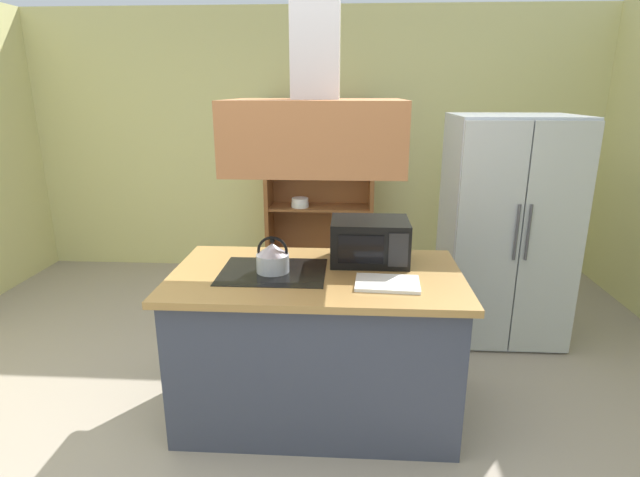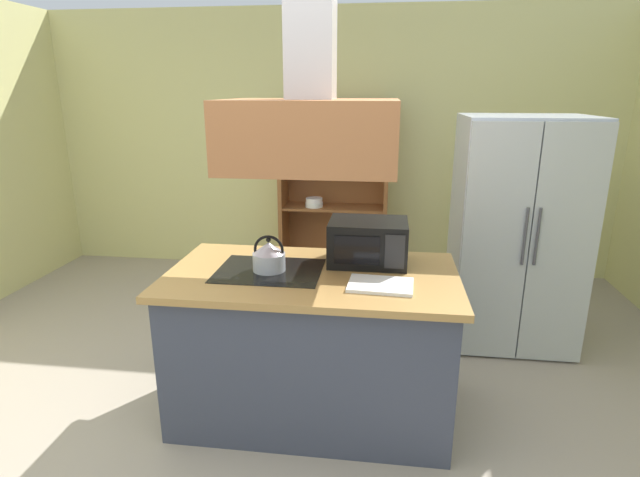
% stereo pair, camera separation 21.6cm
% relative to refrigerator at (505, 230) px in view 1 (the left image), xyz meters
% --- Properties ---
extents(ground_plane, '(7.80, 7.80, 0.00)m').
position_rel_refrigerator_xyz_m(ground_plane, '(-1.61, -1.46, -0.86)').
color(ground_plane, '#9F9282').
extents(wall_back, '(6.00, 0.12, 2.70)m').
position_rel_refrigerator_xyz_m(wall_back, '(-1.61, 1.54, 0.49)').
color(wall_back, '#D6D185').
rests_on(wall_back, ground).
extents(kitchen_island, '(1.66, 0.93, 0.90)m').
position_rel_refrigerator_xyz_m(kitchen_island, '(-1.39, -1.14, -0.41)').
color(kitchen_island, '#3B4052').
rests_on(kitchen_island, ground).
extents(range_hood, '(0.90, 0.70, 1.21)m').
position_rel_refrigerator_xyz_m(range_hood, '(-1.39, -1.14, 0.92)').
color(range_hood, '#A76539').
extents(refrigerator, '(0.90, 0.78, 1.73)m').
position_rel_refrigerator_xyz_m(refrigerator, '(0.00, 0.00, 0.00)').
color(refrigerator, '#B2BAC8').
rests_on(refrigerator, ground).
extents(dish_cabinet, '(1.10, 0.40, 1.81)m').
position_rel_refrigerator_xyz_m(dish_cabinet, '(-1.52, 1.32, -0.06)').
color(dish_cabinet, brown).
rests_on(dish_cabinet, ground).
extents(kettle, '(0.19, 0.19, 0.21)m').
position_rel_refrigerator_xyz_m(kettle, '(-1.63, -1.14, 0.13)').
color(kettle, '#B2B8C6').
rests_on(kettle, kitchen_island).
extents(cutting_board, '(0.35, 0.26, 0.02)m').
position_rel_refrigerator_xyz_m(cutting_board, '(-0.99, -1.30, 0.05)').
color(cutting_board, white).
rests_on(cutting_board, kitchen_island).
extents(microwave, '(0.46, 0.35, 0.26)m').
position_rel_refrigerator_xyz_m(microwave, '(-1.08, -0.92, 0.17)').
color(microwave, black).
rests_on(microwave, kitchen_island).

